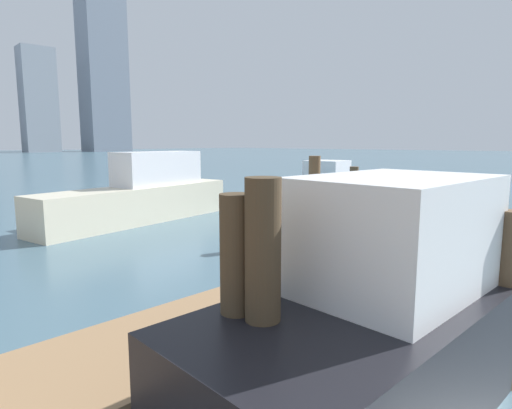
{
  "coord_description": "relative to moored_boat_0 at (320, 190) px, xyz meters",
  "views": [
    {
      "loc": [
        -3.3,
        2.53,
        2.72
      ],
      "look_at": [
        1.66,
        7.51,
        1.69
      ],
      "focal_mm": 29.94,
      "sensor_mm": 36.0,
      "label": 1
    }
  ],
  "objects": [
    {
      "name": "dock_piling_1",
      "position": [
        -0.76,
        -2.13,
        0.21
      ],
      "size": [
        0.34,
        0.34,
        1.81
      ],
      "primitive_type": "cylinder",
      "color": "brown",
      "rests_on": "ground_plane"
    },
    {
      "name": "skyline_tower_6",
      "position": [
        47.12,
        117.4,
        30.25
      ],
      "size": [
        12.68,
        11.35,
        61.89
      ],
      "primitive_type": "cube",
      "rotation": [
        0.0,
        0.0,
        -0.06
      ],
      "color": "gray",
      "rests_on": "ground_plane"
    },
    {
      "name": "floating_dock",
      "position": [
        -8.63,
        -6.34,
        -0.6
      ],
      "size": [
        12.76,
        2.0,
        0.18
      ],
      "primitive_type": "cube",
      "color": "#93704C",
      "rests_on": "ground_plane"
    },
    {
      "name": "moored_boat_4",
      "position": [
        -7.24,
        2.21,
        0.22
      ],
      "size": [
        7.54,
        2.8,
        2.4
      ],
      "color": "beige",
      "rests_on": "ground_plane"
    },
    {
      "name": "moored_boat_1",
      "position": [
        -10.11,
        -8.91,
        0.14
      ],
      "size": [
        6.65,
        2.02,
        2.38
      ],
      "color": "black",
      "rests_on": "ground_plane"
    },
    {
      "name": "moored_boat_0",
      "position": [
        0.0,
        0.0,
        0.0
      ],
      "size": [
        5.31,
        2.76,
        1.94
      ],
      "color": "#1E6B8C",
      "rests_on": "ground_plane"
    },
    {
      "name": "skyline_tower_5",
      "position": [
        28.3,
        118.49,
        13.66
      ],
      "size": [
        9.09,
        6.9,
        28.71
      ],
      "primitive_type": "cube",
      "rotation": [
        0.0,
        0.0,
        -0.04
      ],
      "color": "#8C939E",
      "rests_on": "ground_plane"
    },
    {
      "name": "dock_piling_0",
      "position": [
        -9.7,
        -9.73,
        0.31
      ],
      "size": [
        0.28,
        0.28,
        2.0
      ],
      "primitive_type": "cylinder",
      "color": "brown",
      "rests_on": "ground_plane"
    },
    {
      "name": "dock_piling_5",
      "position": [
        -12.28,
        -8.5,
        0.52
      ],
      "size": [
        0.31,
        0.31,
        2.43
      ],
      "primitive_type": "cylinder",
      "color": "#473826",
      "rests_on": "ground_plane"
    },
    {
      "name": "dock_piling_2",
      "position": [
        -5.64,
        -3.97,
        0.49
      ],
      "size": [
        0.31,
        0.31,
        2.36
      ],
      "primitive_type": "cylinder",
      "color": "brown",
      "rests_on": "ground_plane"
    },
    {
      "name": "dock_piling_3",
      "position": [
        -12.32,
        -8.21,
        0.44
      ],
      "size": [
        0.3,
        0.3,
        2.27
      ],
      "primitive_type": "cylinder",
      "color": "#473826",
      "rests_on": "ground_plane"
    }
  ]
}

